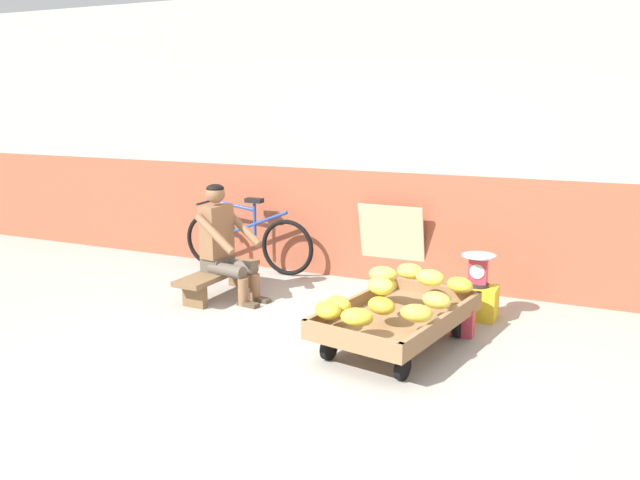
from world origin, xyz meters
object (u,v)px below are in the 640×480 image
vendor_seated (224,242)px  shopping_bag (463,322)px  banana_cart (397,319)px  weighing_scale (478,270)px  low_bench (218,277)px  bicycle_near_left (247,241)px  sign_board (392,245)px  plastic_crate (476,302)px

vendor_seated → shopping_bag: bearing=-1.6°
banana_cart → vendor_seated: 2.08m
weighing_scale → shopping_bag: (-0.01, -0.50, -0.33)m
banana_cart → low_bench: bearing=164.7°
bicycle_near_left → shopping_bag: (2.73, -1.05, -0.23)m
banana_cart → vendor_seated: vendor_seated is taller
banana_cart → bicycle_near_left: bicycle_near_left is taller
weighing_scale → shopping_bag: weighing_scale is taller
vendor_seated → weighing_scale: bearing=10.2°
sign_board → shopping_bag: 1.63m
plastic_crate → sign_board: 1.30m
plastic_crate → bicycle_near_left: 2.80m
bicycle_near_left → sign_board: bearing=5.8°
low_bench → vendor_seated: 0.38m
low_bench → weighing_scale: size_ratio=3.70×
banana_cart → sign_board: bearing=109.7°
vendor_seated → weighing_scale: 2.45m
vendor_seated → banana_cart: bearing=-15.6°
banana_cart → plastic_crate: bearing=66.1°
weighing_scale → bicycle_near_left: size_ratio=0.18×
vendor_seated → bicycle_near_left: vendor_seated is taller
vendor_seated → sign_board: vendor_seated is taller
banana_cart → low_bench: size_ratio=1.41×
low_bench → sign_board: sign_board is taller
plastic_crate → weighing_scale: bearing=-90.0°
sign_board → shopping_bag: (1.03, -1.22, -0.31)m
plastic_crate → sign_board: bearing=145.4°
banana_cart → plastic_crate: banana_cart is taller
weighing_scale → sign_board: 1.27m
banana_cart → vendor_seated: bearing=164.4°
weighing_scale → shopping_bag: 0.60m
low_bench → shopping_bag: 2.49m
banana_cart → weighing_scale: 1.10m
low_bench → plastic_crate: 2.53m
sign_board → shopping_bag: bearing=-49.7°
vendor_seated → shopping_bag: 2.44m
plastic_crate → banana_cart: bearing=-113.9°
shopping_bag → weighing_scale: bearing=88.5°
banana_cart → sign_board: 1.82m
weighing_scale → bicycle_near_left: bearing=168.6°
vendor_seated → plastic_crate: bearing=10.2°
bicycle_near_left → weighing_scale: bearing=-11.4°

